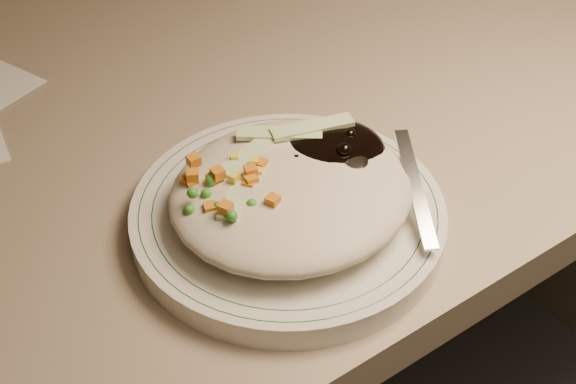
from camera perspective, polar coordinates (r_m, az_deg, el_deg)
desk at (r=0.93m, az=-4.52°, el=-2.57°), size 1.40×0.70×0.74m
plate at (r=0.64m, az=0.00°, el=-1.76°), size 0.25×0.25×0.02m
plate_rim at (r=0.63m, az=0.00°, el=-1.10°), size 0.24×0.24×0.00m
meal at (r=0.62m, az=0.37°, el=0.51°), size 0.21×0.19×0.05m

